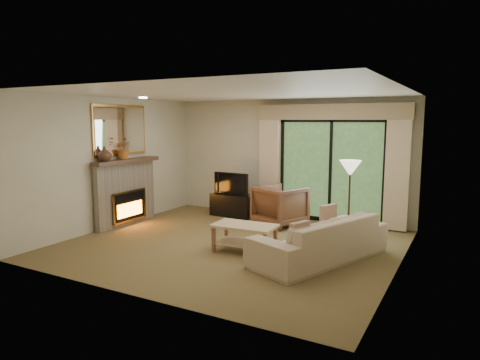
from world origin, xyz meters
The scene contains 22 objects.
floor centered at (0.00, 0.00, 0.00)m, with size 5.50×5.50×0.00m, color brown.
ceiling centered at (0.00, 0.00, 2.60)m, with size 5.50×5.50×0.00m, color silver.
wall_back centered at (0.00, 2.50, 1.30)m, with size 5.00×5.00×0.00m, color beige.
wall_front centered at (0.00, -2.50, 1.30)m, with size 5.00×5.00×0.00m, color beige.
wall_left centered at (-2.75, 0.00, 1.30)m, with size 5.00×5.00×0.00m, color beige.
wall_right centered at (2.75, 0.00, 1.30)m, with size 5.00×5.00×0.00m, color beige.
fireplace centered at (-2.63, 0.20, 0.69)m, with size 0.24×1.70×1.37m, color gray, non-canonical shape.
mirror centered at (-2.71, 0.20, 1.95)m, with size 0.07×1.45×1.02m, color #C48E41, non-canonical shape.
sliding_door centered at (1.00, 2.45, 1.10)m, with size 2.26×0.10×2.16m, color black, non-canonical shape.
curtain_left centered at (-0.35, 2.34, 1.20)m, with size 0.45×0.18×2.35m, color beige.
curtain_right centered at (2.35, 2.34, 1.20)m, with size 0.45×0.18×2.35m, color beige.
cornice centered at (1.00, 2.36, 2.32)m, with size 3.20×0.24×0.32m, color tan.
media_console centered at (-1.08, 1.95, 0.25)m, with size 1.00×0.45×0.50m, color black.
tv centered at (-1.08, 1.95, 0.75)m, with size 0.87×0.11×0.50m, color black.
armchair centered at (0.18, 1.69, 0.41)m, with size 0.88×0.90×0.82m, color brown.
sofa centered at (1.61, -0.06, 0.34)m, with size 2.35×0.92×0.69m, color tan.
pillow_near centered at (1.53, -0.74, 0.56)m, with size 0.09×0.34×0.34m, color brown.
pillow_far centered at (1.53, 0.61, 0.57)m, with size 0.09×0.35×0.35m, color brown.
coffee_table centered at (0.40, -0.28, 0.23)m, with size 1.03×0.57×0.46m, color tan, non-canonical shape.
floor_lamp centered at (1.71, 1.26, 0.72)m, with size 0.39×0.39×1.45m, color #FFF5CD, non-canonical shape.
vase centered at (-2.61, -0.35, 1.51)m, with size 0.27×0.27×0.29m, color #4D3122.
branches centered at (-2.61, 0.17, 1.59)m, with size 0.39×0.34×0.44m, color #BB6D2E.
Camera 1 is at (3.60, -6.29, 2.16)m, focal length 32.00 mm.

